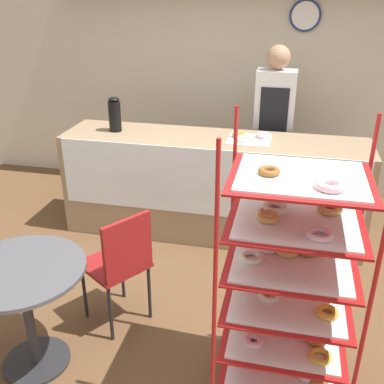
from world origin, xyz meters
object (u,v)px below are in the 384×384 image
at_px(pastry_rack, 289,282).
at_px(person_worker, 273,125).
at_px(donut_tray_counter, 249,138).
at_px(cafe_chair, 121,259).
at_px(coffee_carafe, 115,115).
at_px(cafe_table, 24,293).

height_order(pastry_rack, person_worker, person_worker).
bearing_deg(donut_tray_counter, cafe_chair, -115.21).
xyz_separation_m(person_worker, donut_tray_counter, (-0.18, -0.56, 0.03)).
distance_m(pastry_rack, coffee_carafe, 2.40).
distance_m(pastry_rack, donut_tray_counter, 1.79).
distance_m(cafe_chair, donut_tray_counter, 1.63).
height_order(cafe_table, donut_tray_counter, donut_tray_counter).
xyz_separation_m(person_worker, cafe_table, (-1.26, -2.46, -0.39)).
xyz_separation_m(cafe_table, coffee_carafe, (-0.14, 1.88, 0.56)).
height_order(cafe_table, coffee_carafe, coffee_carafe).
distance_m(cafe_table, cafe_chair, 0.63).
bearing_deg(cafe_chair, person_worker, -169.19).
bearing_deg(pastry_rack, donut_tray_counter, 103.32).
height_order(pastry_rack, coffee_carafe, pastry_rack).
bearing_deg(pastry_rack, cafe_table, -173.70).
distance_m(person_worker, cafe_table, 2.79).
bearing_deg(pastry_rack, cafe_chair, 164.13).
height_order(coffee_carafe, donut_tray_counter, coffee_carafe).
bearing_deg(cafe_chair, donut_tray_counter, -171.35).
distance_m(cafe_table, coffee_carafe, 1.97).
xyz_separation_m(cafe_table, donut_tray_counter, (1.09, 1.89, 0.43)).
xyz_separation_m(pastry_rack, donut_tray_counter, (-0.41, 1.73, 0.23)).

